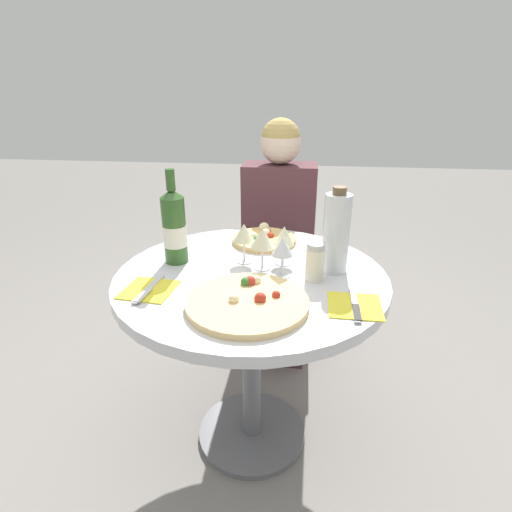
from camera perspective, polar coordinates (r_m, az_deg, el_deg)
name	(u,v)px	position (r m, az deg, el deg)	size (l,w,h in m)	color
ground_plane	(252,433)	(1.79, -0.57, -24.02)	(12.00, 12.00, 0.00)	gray
dining_table	(251,306)	(1.41, -0.67, -7.21)	(0.91, 0.91, 0.73)	slate
chair_behind_diner	(278,263)	(2.20, 3.20, -1.04)	(0.38, 0.38, 0.82)	silver
seated_diner	(277,251)	(2.03, 3.04, 0.74)	(0.36, 0.42, 1.17)	#512D33
pizza_large	(248,301)	(1.15, -1.21, -6.50)	(0.35, 0.35, 0.04)	#E5C17F
pizza_small_far	(264,239)	(1.61, 1.09, 2.50)	(0.26, 0.26, 0.05)	#DBB26B
wine_bottle	(174,227)	(1.41, -11.59, 4.05)	(0.08, 0.08, 0.33)	#2D5623
tall_carafe	(336,233)	(1.34, 11.39, 3.25)	(0.09, 0.09, 0.29)	silver
sugar_shaker	(315,262)	(1.29, 8.45, -0.85)	(0.06, 0.06, 0.13)	silver
wine_glass_back_right	(284,236)	(1.38, 4.02, 2.82)	(0.07, 0.07, 0.14)	silver
wine_glass_center	(262,239)	(1.34, 0.93, 2.48)	(0.08, 0.08, 0.14)	silver
wine_glass_back_left	(244,233)	(1.39, -1.73, 3.25)	(0.08, 0.08, 0.14)	silver
wine_glass_front_right	(282,247)	(1.29, 3.80, 1.24)	(0.07, 0.07, 0.13)	silver
place_setting_left	(149,290)	(1.27, -15.09, -4.68)	(0.16, 0.19, 0.01)	yellow
place_setting_right	(355,306)	(1.18, 13.93, -6.96)	(0.15, 0.19, 0.01)	yellow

